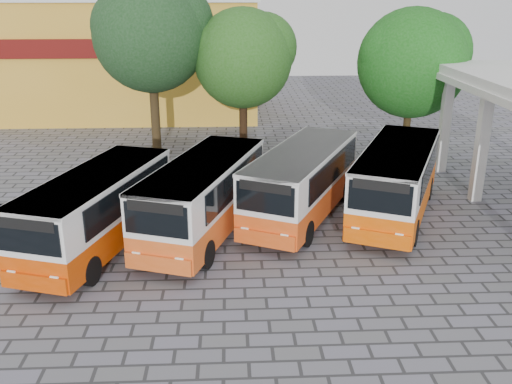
{
  "coord_description": "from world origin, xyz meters",
  "views": [
    {
      "loc": [
        -2.88,
        -16.93,
        8.73
      ],
      "look_at": [
        -1.93,
        3.43,
        1.5
      ],
      "focal_mm": 40.0,
      "sensor_mm": 36.0,
      "label": 1
    }
  ],
  "objects_px": {
    "bus_centre_right": "(302,179)",
    "bus_far_right": "(397,178)",
    "bus_centre_left": "(204,194)",
    "bus_far_left": "(97,207)"
  },
  "relations": [
    {
      "from": "bus_centre_left",
      "to": "bus_centre_right",
      "type": "xyz_separation_m",
      "value": [
        3.86,
        1.54,
        -0.0
      ]
    },
    {
      "from": "bus_far_left",
      "to": "bus_centre_left",
      "type": "relative_size",
      "value": 0.97
    },
    {
      "from": "bus_centre_right",
      "to": "bus_far_right",
      "type": "bearing_deg",
      "value": 24.73
    },
    {
      "from": "bus_far_right",
      "to": "bus_centre_left",
      "type": "bearing_deg",
      "value": -144.84
    },
    {
      "from": "bus_centre_left",
      "to": "bus_far_right",
      "type": "relative_size",
      "value": 0.98
    },
    {
      "from": "bus_far_left",
      "to": "bus_centre_right",
      "type": "relative_size",
      "value": 0.96
    },
    {
      "from": "bus_centre_right",
      "to": "bus_far_right",
      "type": "height_order",
      "value": "bus_far_right"
    },
    {
      "from": "bus_far_right",
      "to": "bus_far_left",
      "type": "bearing_deg",
      "value": -143.01
    },
    {
      "from": "bus_far_left",
      "to": "bus_far_right",
      "type": "bearing_deg",
      "value": 29.95
    },
    {
      "from": "bus_centre_left",
      "to": "bus_far_right",
      "type": "height_order",
      "value": "bus_far_right"
    }
  ]
}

